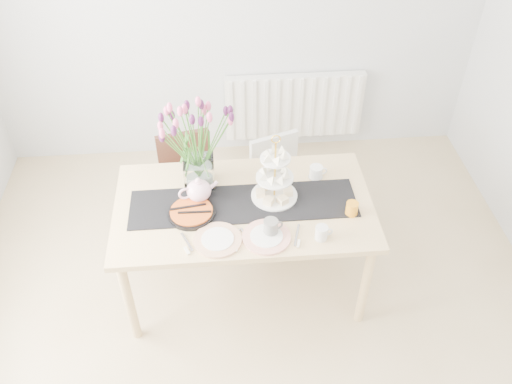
{
  "coord_description": "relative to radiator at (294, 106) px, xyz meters",
  "views": [
    {
      "loc": [
        -0.17,
        -1.78,
        3.04
      ],
      "look_at": [
        0.03,
        0.61,
        0.89
      ],
      "focal_mm": 38.0,
      "sensor_mm": 36.0,
      "label": 1
    }
  ],
  "objects": [
    {
      "name": "plate_right",
      "position": [
        -0.43,
        -1.83,
        0.31
      ],
      "size": [
        0.35,
        0.35,
        0.01
      ],
      "primitive_type": "cylinder",
      "rotation": [
        0.0,
        0.0,
        -0.28
      ],
      "color": "white",
      "rests_on": "dining_table"
    },
    {
      "name": "radiator",
      "position": [
        0.0,
        0.0,
        0.0
      ],
      "size": [
        1.2,
        0.08,
        0.6
      ],
      "primitive_type": "cube",
      "color": "white",
      "rests_on": "room_shell"
    },
    {
      "name": "table_runner",
      "position": [
        -0.54,
        -1.53,
        0.3
      ],
      "size": [
        1.4,
        0.35,
        0.01
      ],
      "primitive_type": "cube",
      "color": "black",
      "rests_on": "dining_table"
    },
    {
      "name": "room_shell",
      "position": [
        -0.5,
        -2.19,
        0.85
      ],
      "size": [
        4.5,
        4.5,
        4.5
      ],
      "color": "tan",
      "rests_on": "ground"
    },
    {
      "name": "tart_tin",
      "position": [
        -0.86,
        -1.6,
        0.32
      ],
      "size": [
        0.29,
        0.29,
        0.04
      ],
      "rotation": [
        0.0,
        0.0,
        -0.29
      ],
      "color": "black",
      "rests_on": "dining_table"
    },
    {
      "name": "cake_stand",
      "position": [
        -0.34,
        -1.48,
        0.42
      ],
      "size": [
        0.29,
        0.29,
        0.42
      ],
      "rotation": [
        0.0,
        0.0,
        -0.41
      ],
      "color": "gold",
      "rests_on": "dining_table"
    },
    {
      "name": "mug_orange",
      "position": [
        0.1,
        -1.67,
        0.34
      ],
      "size": [
        0.11,
        0.11,
        0.09
      ],
      "primitive_type": "cylinder",
      "rotation": [
        0.0,
        0.0,
        0.84
      ],
      "color": "orange",
      "rests_on": "dining_table"
    },
    {
      "name": "mug_grey",
      "position": [
        -0.4,
        -1.79,
        0.35
      ],
      "size": [
        0.11,
        0.11,
        0.1
      ],
      "primitive_type": "cylinder",
      "rotation": [
        0.0,
        0.0,
        0.26
      ],
      "color": "slate",
      "rests_on": "dining_table"
    },
    {
      "name": "mug_white",
      "position": [
        -0.11,
        -1.86,
        0.34
      ],
      "size": [
        0.08,
        0.08,
        0.09
      ],
      "primitive_type": "cylinder",
      "rotation": [
        0.0,
        0.0,
        0.08
      ],
      "color": "silver",
      "rests_on": "dining_table"
    },
    {
      "name": "chair_white",
      "position": [
        -0.24,
        -0.94,
        -0.02
      ],
      "size": [
        0.49,
        0.49,
        0.75
      ],
      "rotation": [
        0.0,
        0.0,
        0.34
      ],
      "color": "silver",
      "rests_on": "ground"
    },
    {
      "name": "teapot",
      "position": [
        -0.81,
        -1.47,
        0.38
      ],
      "size": [
        0.29,
        0.26,
        0.16
      ],
      "primitive_type": null,
      "rotation": [
        0.0,
        0.0,
        0.27
      ],
      "color": "white",
      "rests_on": "dining_table"
    },
    {
      "name": "cream_jug",
      "position": [
        -0.05,
        -1.31,
        0.34
      ],
      "size": [
        0.09,
        0.09,
        0.09
      ],
      "primitive_type": "cylinder",
      "rotation": [
        0.0,
        0.0,
        0.06
      ],
      "color": "white",
      "rests_on": "dining_table"
    },
    {
      "name": "chair_brown",
      "position": [
        -0.91,
        -0.89,
        0.0
      ],
      "size": [
        0.46,
        0.46,
        0.79
      ],
      "rotation": [
        0.0,
        0.0,
        0.2
      ],
      "color": "#3D1D16",
      "rests_on": "ground"
    },
    {
      "name": "plate_left",
      "position": [
        -0.71,
        -1.83,
        0.31
      ],
      "size": [
        0.37,
        0.37,
        0.01
      ],
      "primitive_type": "cylinder",
      "rotation": [
        0.0,
        0.0,
        0.42
      ],
      "color": "silver",
      "rests_on": "dining_table"
    },
    {
      "name": "dining_table",
      "position": [
        -0.54,
        -1.53,
        0.22
      ],
      "size": [
        1.6,
        0.9,
        0.75
      ],
      "color": "#D8B374",
      "rests_on": "ground"
    },
    {
      "name": "tulip_vase",
      "position": [
        -0.81,
        -1.32,
        0.68
      ],
      "size": [
        0.69,
        0.69,
        0.6
      ],
      "rotation": [
        0.0,
        0.0,
        0.1
      ],
      "color": "silver",
      "rests_on": "dining_table"
    }
  ]
}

